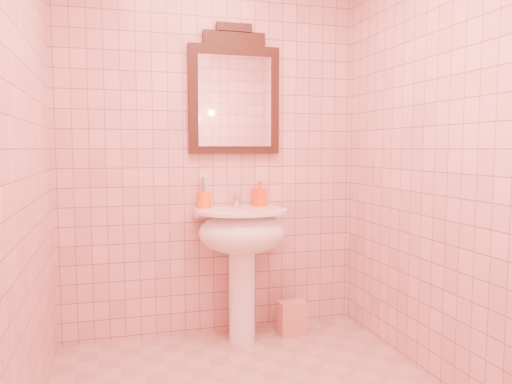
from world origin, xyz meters
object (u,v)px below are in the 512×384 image
object	(u,v)px
pedestal_sink	(242,241)
towel	(292,318)
toothbrush_cup	(204,200)
soap_dispenser	(259,194)
mirror	(234,94)

from	to	relation	value
pedestal_sink	towel	distance (m)	0.66
toothbrush_cup	soap_dispenser	bearing A→B (deg)	0.92
pedestal_sink	soap_dispenser	size ratio (longest dim) A/B	5.07
pedestal_sink	towel	bearing A→B (deg)	5.56
mirror	towel	xyz separation A→B (m)	(0.36, -0.17, -1.50)
mirror	towel	size ratio (longest dim) A/B	3.79
toothbrush_cup	towel	world-z (taller)	toothbrush_cup
soap_dispenser	towel	bearing A→B (deg)	-48.09
pedestal_sink	toothbrush_cup	bearing A→B (deg)	144.97
toothbrush_cup	soap_dispenser	size ratio (longest dim) A/B	1.19
soap_dispenser	towel	world-z (taller)	soap_dispenser
mirror	toothbrush_cup	world-z (taller)	mirror
toothbrush_cup	towel	bearing A→B (deg)	-11.58
toothbrush_cup	soap_dispenser	xyz separation A→B (m)	(0.38, 0.01, 0.03)
mirror	towel	world-z (taller)	mirror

